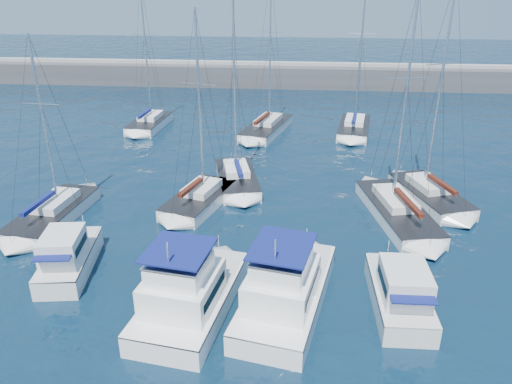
# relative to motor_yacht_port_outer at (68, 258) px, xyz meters

# --- Properties ---
(ground) EXTENTS (220.00, 220.00, 0.00)m
(ground) POSITION_rel_motor_yacht_port_outer_xyz_m (10.26, 0.24, -0.94)
(ground) COLOR black
(ground) RESTS_ON ground
(breakwater) EXTENTS (160.00, 6.00, 4.45)m
(breakwater) POSITION_rel_motor_yacht_port_outer_xyz_m (10.26, 52.24, 0.11)
(breakwater) COLOR #424244
(breakwater) RESTS_ON ground
(motor_yacht_port_outer) EXTENTS (3.29, 6.39, 3.20)m
(motor_yacht_port_outer) POSITION_rel_motor_yacht_port_outer_xyz_m (0.00, 0.00, 0.00)
(motor_yacht_port_outer) COLOR silver
(motor_yacht_port_outer) RESTS_ON ground
(motor_yacht_port_inner) EXTENTS (5.12, 8.82, 4.69)m
(motor_yacht_port_inner) POSITION_rel_motor_yacht_port_outer_xyz_m (7.73, -3.19, 0.19)
(motor_yacht_port_inner) COLOR white
(motor_yacht_port_inner) RESTS_ON ground
(motor_yacht_stbd_inner) EXTENTS (5.50, 9.77, 4.69)m
(motor_yacht_stbd_inner) POSITION_rel_motor_yacht_port_outer_xyz_m (12.56, -2.37, 0.19)
(motor_yacht_stbd_inner) COLOR white
(motor_yacht_stbd_inner) RESTS_ON ground
(motor_yacht_stbd_outer) EXTENTS (2.78, 6.53, 3.20)m
(motor_yacht_stbd_outer) POSITION_rel_motor_yacht_port_outer_xyz_m (18.46, -1.86, -0.00)
(motor_yacht_stbd_outer) COLOR silver
(motor_yacht_stbd_outer) RESTS_ON ground
(sailboat_mid_a) EXTENTS (3.86, 8.47, 12.90)m
(sailboat_mid_a) POSITION_rel_motor_yacht_port_outer_xyz_m (-3.95, 6.29, -0.44)
(sailboat_mid_a) COLOR silver
(sailboat_mid_a) RESTS_ON ground
(sailboat_mid_b) EXTENTS (4.96, 7.74, 14.25)m
(sailboat_mid_b) POSITION_rel_motor_yacht_port_outer_xyz_m (5.82, 9.55, -0.42)
(sailboat_mid_b) COLOR silver
(sailboat_mid_b) RESTS_ON ground
(sailboat_mid_c) EXTENTS (4.64, 8.01, 15.11)m
(sailboat_mid_c) POSITION_rel_motor_yacht_port_outer_xyz_m (8.12, 13.63, -0.41)
(sailboat_mid_c) COLOR white
(sailboat_mid_c) RESTS_ON ground
(sailboat_mid_d) EXTENTS (5.03, 9.98, 15.52)m
(sailboat_mid_d) POSITION_rel_motor_yacht_port_outer_xyz_m (20.12, 8.77, -0.43)
(sailboat_mid_d) COLOR silver
(sailboat_mid_d) RESTS_ON ground
(sailboat_mid_e) EXTENTS (5.33, 8.31, 16.30)m
(sailboat_mid_e) POSITION_rel_motor_yacht_port_outer_xyz_m (23.06, 11.77, -0.40)
(sailboat_mid_e) COLOR silver
(sailboat_mid_e) RESTS_ON ground
(sailboat_back_a) EXTENTS (3.64, 7.55, 15.91)m
(sailboat_back_a) POSITION_rel_motor_yacht_port_outer_xyz_m (-3.47, 28.71, -0.40)
(sailboat_back_a) COLOR white
(sailboat_back_a) RESTS_ON ground
(sailboat_back_b) EXTENTS (5.48, 9.89, 16.54)m
(sailboat_back_b) POSITION_rel_motor_yacht_port_outer_xyz_m (9.56, 28.23, -0.42)
(sailboat_back_b) COLOR silver
(sailboat_back_b) RESTS_ON ground
(sailboat_back_c) EXTENTS (4.31, 8.59, 16.32)m
(sailboat_back_c) POSITION_rel_motor_yacht_port_outer_xyz_m (18.96, 28.93, -0.40)
(sailboat_back_c) COLOR white
(sailboat_back_c) RESTS_ON ground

